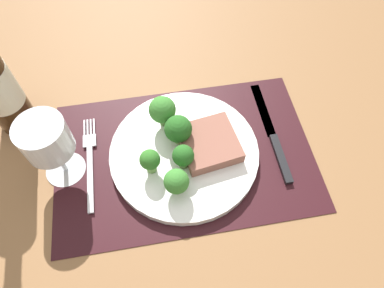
{
  "coord_description": "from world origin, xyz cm",
  "views": [
    {
      "loc": [
        -3.82,
        -30.66,
        55.08
      ],
      "look_at": [
        1.62,
        1.08,
        1.9
      ],
      "focal_mm": 32.1,
      "sensor_mm": 36.0,
      "label": 1
    }
  ],
  "objects_px": {
    "fork": "(90,161)",
    "wine_glass": "(47,141)",
    "knife": "(274,138)",
    "steak": "(209,144)",
    "plate": "(184,153)"
  },
  "relations": [
    {
      "from": "fork",
      "to": "wine_glass",
      "type": "bearing_deg",
      "value": -167.66
    },
    {
      "from": "knife",
      "to": "wine_glass",
      "type": "height_order",
      "value": "wine_glass"
    },
    {
      "from": "knife",
      "to": "wine_glass",
      "type": "bearing_deg",
      "value": 176.44
    },
    {
      "from": "knife",
      "to": "steak",
      "type": "bearing_deg",
      "value": 179.82
    },
    {
      "from": "plate",
      "to": "wine_glass",
      "type": "relative_size",
      "value": 1.97
    },
    {
      "from": "wine_glass",
      "to": "plate",
      "type": "bearing_deg",
      "value": -1.96
    },
    {
      "from": "fork",
      "to": "knife",
      "type": "relative_size",
      "value": 0.83
    },
    {
      "from": "fork",
      "to": "wine_glass",
      "type": "xyz_separation_m",
      "value": [
        -0.04,
        -0.01,
        0.09
      ]
    },
    {
      "from": "steak",
      "to": "knife",
      "type": "bearing_deg",
      "value": 3.07
    },
    {
      "from": "steak",
      "to": "fork",
      "type": "height_order",
      "value": "steak"
    },
    {
      "from": "steak",
      "to": "fork",
      "type": "distance_m",
      "value": 0.22
    },
    {
      "from": "steak",
      "to": "fork",
      "type": "xyz_separation_m",
      "value": [
        -0.22,
        0.02,
        -0.03
      ]
    },
    {
      "from": "fork",
      "to": "wine_glass",
      "type": "distance_m",
      "value": 0.1
    },
    {
      "from": "fork",
      "to": "plate",
      "type": "bearing_deg",
      "value": -1.4
    },
    {
      "from": "fork",
      "to": "wine_glass",
      "type": "height_order",
      "value": "wine_glass"
    }
  ]
}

